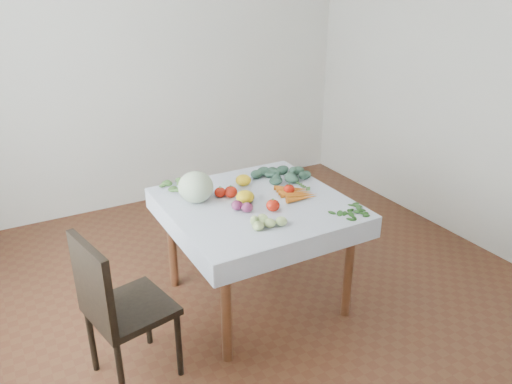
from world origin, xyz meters
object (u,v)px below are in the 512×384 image
Objects in this scene: heirloom_back at (243,180)px; carrot_bunch at (296,193)px; table at (256,216)px; chair at (115,303)px; cabbage at (196,187)px.

carrot_bunch is (0.22, -0.33, -0.02)m from heirloom_back.
carrot_bunch is (0.28, -0.05, 0.12)m from table.
chair is at bearing -163.60° from table.
cabbage is (-0.34, 0.19, 0.20)m from table.
cabbage is at bearing -166.97° from heirloom_back.
chair is at bearing -144.35° from cabbage.
cabbage reaches higher than chair.
chair is (-1.02, -0.30, -0.13)m from table.
table is 9.15× the size of heirloom_back.
cabbage is (0.68, 0.49, 0.34)m from chair.
chair reaches higher than carrot_bunch.
chair is 1.35m from carrot_bunch.
cabbage reaches higher than heirloom_back.
heirloom_back is at bearing 13.03° from cabbage.
cabbage is at bearing 35.65° from chair.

